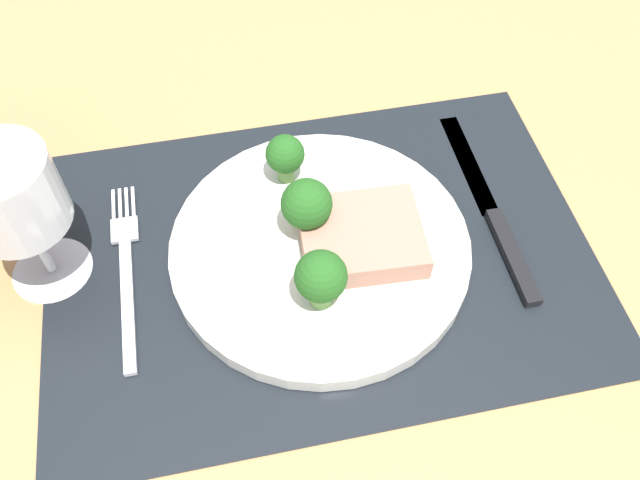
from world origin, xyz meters
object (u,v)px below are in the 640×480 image
plate (320,248)px  steak (361,237)px  wine_glass (12,200)px  fork (126,270)px  knife (495,217)px

plate → steak: size_ratio=2.56×
wine_glass → fork: bearing=-13.9°
knife → steak: bearing=-173.9°
knife → wine_glass: (-39.41, 2.45, 9.15)cm
steak → knife: bearing=6.4°
fork → steak: bearing=-5.6°
wine_glass → plate: bearing=-7.4°
plate → fork: plate is taller
steak → knife: (12.97, 1.46, -2.45)cm
wine_glass → knife: bearing=-3.6°
plate → steak: (3.38, -0.93, 1.95)cm
fork → knife: 33.09cm
steak → wine_glass: size_ratio=0.74×
knife → wine_glass: size_ratio=1.66×
steak → fork: (-20.11, 2.35, -2.50)cm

